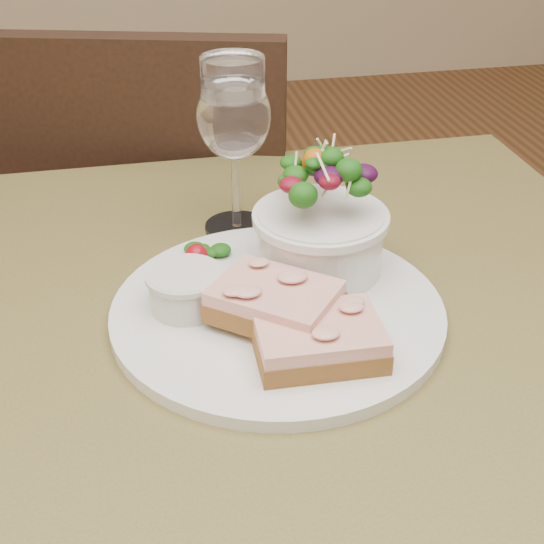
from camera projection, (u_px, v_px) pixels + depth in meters
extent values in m
cube|color=#4D4621|center=(273.00, 352.00, 0.68)|extent=(0.80, 0.80, 0.04)
cylinder|color=black|center=(436.00, 383.00, 1.22)|extent=(0.05, 0.05, 0.71)
cube|color=black|center=(171.00, 263.00, 1.35)|extent=(0.52, 0.52, 0.04)
cube|color=black|center=(137.00, 196.00, 1.07)|extent=(0.42, 0.15, 0.45)
cube|color=black|center=(180.00, 362.00, 1.47)|extent=(0.44, 0.44, 0.45)
cylinder|color=silver|center=(278.00, 311.00, 0.69)|extent=(0.30, 0.30, 0.01)
cube|color=#553116|center=(318.00, 345.00, 0.62)|extent=(0.11, 0.08, 0.02)
cube|color=#FFEEC1|center=(319.00, 330.00, 0.61)|extent=(0.10, 0.08, 0.01)
cube|color=#553116|center=(275.00, 307.00, 0.65)|extent=(0.13, 0.12, 0.02)
cube|color=#FFEEC1|center=(275.00, 293.00, 0.64)|extent=(0.13, 0.12, 0.01)
cylinder|color=beige|center=(186.00, 290.00, 0.67)|extent=(0.06, 0.06, 0.04)
cylinder|color=brown|center=(185.00, 276.00, 0.66)|extent=(0.06, 0.06, 0.01)
cylinder|color=silver|center=(320.00, 241.00, 0.72)|extent=(0.12, 0.12, 0.06)
ellipsoid|color=#113509|center=(322.00, 187.00, 0.69)|extent=(0.11, 0.11, 0.06)
ellipsoid|color=#113509|center=(211.00, 253.00, 0.75)|extent=(0.04, 0.04, 0.01)
sphere|color=maroon|center=(197.00, 255.00, 0.74)|extent=(0.02, 0.02, 0.02)
cylinder|color=white|center=(237.00, 226.00, 0.83)|extent=(0.07, 0.07, 0.00)
cylinder|color=white|center=(236.00, 188.00, 0.81)|extent=(0.01, 0.01, 0.09)
ellipsoid|color=white|center=(234.00, 116.00, 0.77)|extent=(0.08, 0.08, 0.09)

